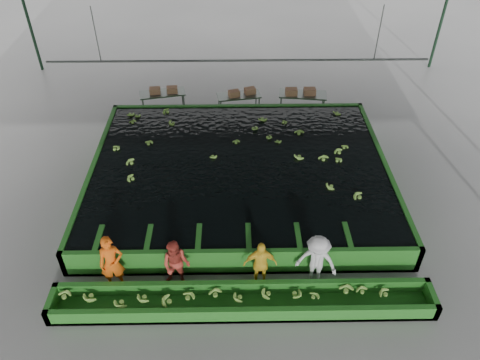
{
  "coord_description": "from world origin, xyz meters",
  "views": [
    {
      "loc": [
        -0.19,
        -11.07,
        10.34
      ],
      "look_at": [
        0.0,
        0.5,
        1.0
      ],
      "focal_mm": 35.0,
      "sensor_mm": 36.0,
      "label": 1
    }
  ],
  "objects_px": {
    "flotation_tank": "(240,174)",
    "worker_c": "(260,264)",
    "packing_table_right": "(302,103)",
    "packing_table_mid": "(239,104)",
    "worker_a": "(112,263)",
    "box_stack_right": "(300,94)",
    "worker_d": "(317,261)",
    "packing_table_left": "(163,102)",
    "box_stack_left": "(164,93)",
    "box_stack_mid": "(242,95)",
    "sorting_trough": "(243,301)",
    "worker_b": "(176,265)"
  },
  "relations": [
    {
      "from": "sorting_trough",
      "to": "packing_table_mid",
      "type": "xyz_separation_m",
      "value": [
        0.05,
        10.01,
        0.16
      ]
    },
    {
      "from": "worker_b",
      "to": "packing_table_right",
      "type": "bearing_deg",
      "value": 72.89
    },
    {
      "from": "worker_c",
      "to": "box_stack_mid",
      "type": "relative_size",
      "value": 1.34
    },
    {
      "from": "packing_table_left",
      "to": "packing_table_right",
      "type": "xyz_separation_m",
      "value": [
        5.9,
        -0.27,
        0.02
      ]
    },
    {
      "from": "packing_table_right",
      "to": "box_stack_mid",
      "type": "height_order",
      "value": "box_stack_mid"
    },
    {
      "from": "box_stack_left",
      "to": "box_stack_mid",
      "type": "distance_m",
      "value": 3.29
    },
    {
      "from": "packing_table_right",
      "to": "box_stack_left",
      "type": "relative_size",
      "value": 1.69
    },
    {
      "from": "packing_table_left",
      "to": "worker_c",
      "type": "bearing_deg",
      "value": -68.72
    },
    {
      "from": "sorting_trough",
      "to": "box_stack_right",
      "type": "relative_size",
      "value": 8.01
    },
    {
      "from": "sorting_trough",
      "to": "worker_d",
      "type": "height_order",
      "value": "worker_d"
    },
    {
      "from": "worker_d",
      "to": "box_stack_right",
      "type": "xyz_separation_m",
      "value": [
        0.62,
        9.07,
        0.04
      ]
    },
    {
      "from": "flotation_tank",
      "to": "box_stack_left",
      "type": "bearing_deg",
      "value": 121.51
    },
    {
      "from": "flotation_tank",
      "to": "box_stack_right",
      "type": "height_order",
      "value": "box_stack_right"
    },
    {
      "from": "sorting_trough",
      "to": "box_stack_mid",
      "type": "distance_m",
      "value": 10.04
    },
    {
      "from": "sorting_trough",
      "to": "packing_table_left",
      "type": "xyz_separation_m",
      "value": [
        -3.18,
        10.2,
        0.18
      ]
    },
    {
      "from": "worker_a",
      "to": "box_stack_mid",
      "type": "height_order",
      "value": "worker_a"
    },
    {
      "from": "sorting_trough",
      "to": "packing_table_right",
      "type": "bearing_deg",
      "value": 74.68
    },
    {
      "from": "flotation_tank",
      "to": "worker_a",
      "type": "bearing_deg",
      "value": -128.67
    },
    {
      "from": "worker_d",
      "to": "packing_table_right",
      "type": "bearing_deg",
      "value": 103.01
    },
    {
      "from": "packing_table_right",
      "to": "box_stack_left",
      "type": "distance_m",
      "value": 5.85
    },
    {
      "from": "packing_table_left",
      "to": "flotation_tank",
      "type": "bearing_deg",
      "value": -58.06
    },
    {
      "from": "worker_b",
      "to": "box_stack_left",
      "type": "bearing_deg",
      "value": 107.22
    },
    {
      "from": "box_stack_left",
      "to": "box_stack_mid",
      "type": "height_order",
      "value": "box_stack_left"
    },
    {
      "from": "box_stack_mid",
      "to": "box_stack_right",
      "type": "height_order",
      "value": "box_stack_right"
    },
    {
      "from": "packing_table_right",
      "to": "box_stack_right",
      "type": "height_order",
      "value": "box_stack_right"
    },
    {
      "from": "packing_table_right",
      "to": "packing_table_mid",
      "type": "bearing_deg",
      "value": 178.27
    },
    {
      "from": "worker_d",
      "to": "box_stack_mid",
      "type": "distance_m",
      "value": 9.4
    },
    {
      "from": "box_stack_mid",
      "to": "flotation_tank",
      "type": "bearing_deg",
      "value": -92.12
    },
    {
      "from": "worker_c",
      "to": "box_stack_left",
      "type": "relative_size",
      "value": 1.33
    },
    {
      "from": "flotation_tank",
      "to": "box_stack_right",
      "type": "xyz_separation_m",
      "value": [
        2.61,
        4.77,
        0.44
      ]
    },
    {
      "from": "worker_c",
      "to": "worker_d",
      "type": "bearing_deg",
      "value": -2.37
    },
    {
      "from": "packing_table_left",
      "to": "packing_table_right",
      "type": "height_order",
      "value": "packing_table_right"
    },
    {
      "from": "flotation_tank",
      "to": "box_stack_left",
      "type": "distance_m",
      "value": 5.96
    },
    {
      "from": "worker_a",
      "to": "packing_table_mid",
      "type": "xyz_separation_m",
      "value": [
        3.49,
        9.21,
        -0.48
      ]
    },
    {
      "from": "worker_d",
      "to": "box_stack_mid",
      "type": "bearing_deg",
      "value": 118.68
    },
    {
      "from": "worker_d",
      "to": "packing_table_mid",
      "type": "xyz_separation_m",
      "value": [
        -1.94,
        9.21,
        -0.45
      ]
    },
    {
      "from": "packing_table_right",
      "to": "box_stack_mid",
      "type": "distance_m",
      "value": 2.57
    },
    {
      "from": "sorting_trough",
      "to": "worker_a",
      "type": "distance_m",
      "value": 3.59
    },
    {
      "from": "worker_a",
      "to": "box_stack_right",
      "type": "xyz_separation_m",
      "value": [
        6.05,
        9.07,
        0.01
      ]
    },
    {
      "from": "worker_c",
      "to": "box_stack_right",
      "type": "bearing_deg",
      "value": 74.45
    },
    {
      "from": "worker_b",
      "to": "box_stack_mid",
      "type": "relative_size",
      "value": 1.38
    },
    {
      "from": "flotation_tank",
      "to": "worker_c",
      "type": "xyz_separation_m",
      "value": [
        0.48,
        -4.3,
        0.32
      ]
    },
    {
      "from": "sorting_trough",
      "to": "box_stack_left",
      "type": "relative_size",
      "value": 8.62
    },
    {
      "from": "worker_d",
      "to": "packing_table_mid",
      "type": "distance_m",
      "value": 9.42
    },
    {
      "from": "worker_a",
      "to": "packing_table_left",
      "type": "bearing_deg",
      "value": 75.37
    },
    {
      "from": "worker_b",
      "to": "box_stack_left",
      "type": "xyz_separation_m",
      "value": [
        -1.36,
        9.37,
        0.07
      ]
    },
    {
      "from": "sorting_trough",
      "to": "packing_table_left",
      "type": "relative_size",
      "value": 5.29
    },
    {
      "from": "packing_table_mid",
      "to": "box_stack_left",
      "type": "height_order",
      "value": "box_stack_left"
    },
    {
      "from": "sorting_trough",
      "to": "worker_c",
      "type": "xyz_separation_m",
      "value": [
        0.48,
        0.8,
        0.52
      ]
    },
    {
      "from": "worker_c",
      "to": "flotation_tank",
      "type": "bearing_deg",
      "value": 94.03
    }
  ]
}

